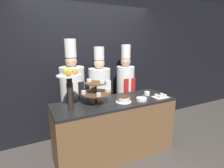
{
  "coord_description": "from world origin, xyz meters",
  "views": [
    {
      "loc": [
        -1.2,
        -1.94,
        1.82
      ],
      "look_at": [
        0.0,
        0.43,
        1.17
      ],
      "focal_mm": 28.0,
      "sensor_mm": 36.0,
      "label": 1
    }
  ],
  "objects": [
    {
      "name": "wall_back",
      "position": [
        0.0,
        1.28,
        1.4
      ],
      "size": [
        10.0,
        0.06,
        2.8
      ],
      "color": "black",
      "rests_on": "ground_plane"
    },
    {
      "name": "tiered_stand",
      "position": [
        -0.3,
        0.38,
        1.11
      ],
      "size": [
        0.45,
        0.45,
        0.36
      ],
      "color": "brown",
      "rests_on": "buffet_counter"
    },
    {
      "name": "cake_round",
      "position": [
        0.1,
        0.23,
        0.96
      ],
      "size": [
        0.24,
        0.24,
        0.09
      ],
      "color": "white",
      "rests_on": "buffet_counter"
    },
    {
      "name": "fruit_pedestal",
      "position": [
        -0.7,
        0.29,
        1.3
      ],
      "size": [
        0.32,
        0.32,
        0.57
      ],
      "color": "#2D231E",
      "rests_on": "buffet_counter"
    },
    {
      "name": "ground_plane",
      "position": [
        0.0,
        0.0,
        0.0
      ],
      "size": [
        14.0,
        14.0,
        0.0
      ],
      "primitive_type": "plane",
      "color": "#47423D"
    },
    {
      "name": "chef_left",
      "position": [
        -0.51,
        0.9,
        0.99
      ],
      "size": [
        0.41,
        0.41,
        1.87
      ],
      "color": "#38332D",
      "rests_on": "ground_plane"
    },
    {
      "name": "buffet_counter",
      "position": [
        0.0,
        0.33,
        0.46
      ],
      "size": [
        1.91,
        0.66,
        0.92
      ],
      "color": "brown",
      "rests_on": "ground_plane"
    },
    {
      "name": "chef_center_right",
      "position": [
        0.53,
        0.9,
        0.96
      ],
      "size": [
        0.34,
        0.34,
        1.77
      ],
      "color": "#28282D",
      "rests_on": "ground_plane"
    },
    {
      "name": "cake_square_tray",
      "position": [
        0.76,
        0.16,
        0.94
      ],
      "size": [
        0.25,
        0.19,
        0.05
      ],
      "color": "white",
      "rests_on": "buffet_counter"
    },
    {
      "name": "cup_white",
      "position": [
        0.63,
        0.35,
        0.95
      ],
      "size": [
        0.09,
        0.09,
        0.06
      ],
      "color": "white",
      "rests_on": "buffet_counter"
    },
    {
      "name": "chef_center_left",
      "position": [
        -0.02,
        0.9,
        0.94
      ],
      "size": [
        0.39,
        0.39,
        1.73
      ],
      "color": "#28282D",
      "rests_on": "ground_plane"
    },
    {
      "name": "serving_bowl_near",
      "position": [
        0.38,
        0.16,
        0.95
      ],
      "size": [
        0.17,
        0.17,
        0.15
      ],
      "color": "white",
      "rests_on": "buffet_counter"
    }
  ]
}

